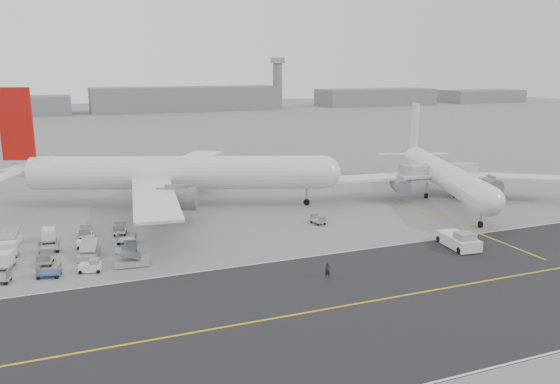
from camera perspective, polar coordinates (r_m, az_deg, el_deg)
name	(u,v)px	position (r m, az deg, el deg)	size (l,w,h in m)	color
ground	(298,253)	(76.95, 1.85, -6.35)	(700.00, 700.00, 0.00)	gray
taxiway	(401,296)	(64.51, 12.50, -10.57)	(220.00, 59.00, 0.03)	#28282B
horizon_buildings	(171,111)	(332.88, -11.36, 8.30)	(520.00, 28.00, 28.00)	gray
control_tower	(278,82)	(355.93, -0.26, 11.45)	(7.00, 7.00, 31.25)	gray
airliner_a	(171,173)	(102.87, -11.34, 1.98)	(60.74, 59.67, 21.92)	white
airliner_b	(443,174)	(111.55, 16.63, 1.84)	(47.22, 48.09, 17.31)	white
pushback_tug	(459,240)	(82.75, 18.21, -4.83)	(4.11, 9.27, 2.61)	beige
jet_bridge	(440,173)	(114.98, 16.37, 1.93)	(17.32, 5.28, 6.46)	gray
gse_cluster	(69,255)	(81.39, -21.19, -6.16)	(23.99, 23.12, 2.19)	gray
stray_dolly	(318,224)	(90.86, 3.98, -3.34)	(1.55, 2.52, 1.55)	silver
ground_crew_a	(328,270)	(68.02, 5.00, -8.16)	(0.71, 0.47, 1.95)	black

